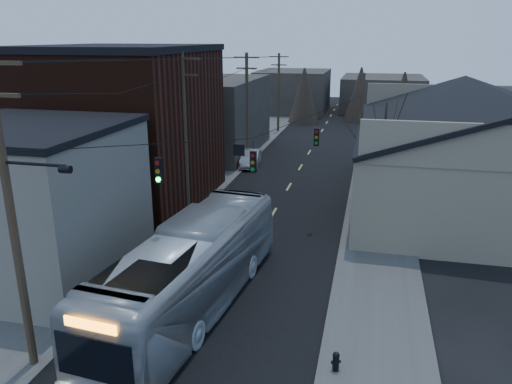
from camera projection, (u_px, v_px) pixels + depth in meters
road_surface at (297, 173)px, 41.15m from camera, size 9.00×110.00×0.02m
sidewalk_left at (222, 168)px, 42.55m from camera, size 4.00×110.00×0.12m
sidewalk_right at (378, 177)px, 39.73m from camera, size 4.00×110.00×0.12m
building_clapboard at (32, 205)px, 22.55m from camera, size 8.00×8.00×7.00m
building_brick at (124, 129)px, 32.54m from camera, size 10.00×12.00×10.00m
building_left_far at (209, 116)px, 47.75m from camera, size 9.00×14.00×7.00m
warehouse at (482, 165)px, 32.88m from camera, size 16.16×20.60×7.73m
building_far_left at (293, 91)px, 74.09m from camera, size 10.00×12.00×6.00m
building_far_right at (382, 93)px, 76.06m from camera, size 12.00×14.00×5.00m
bare_tree at (382, 164)px, 29.38m from camera, size 0.40×0.40×7.20m
utility_lines at (242, 124)px, 34.91m from camera, size 11.24×45.28×10.50m
bus at (191, 269)px, 20.22m from camera, size 4.32×13.14×3.59m
parked_car at (250, 158)px, 43.19m from camera, size 2.01×4.43×1.41m
fire_hydrant at (336, 361)px, 16.60m from camera, size 0.34×0.24×0.70m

